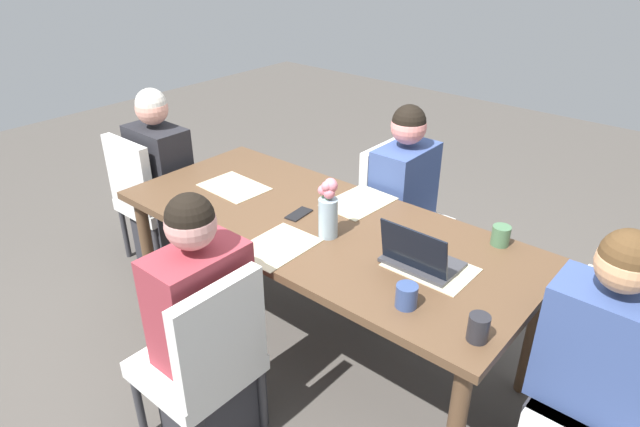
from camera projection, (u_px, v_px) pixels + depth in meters
The scene contains 20 objects.
ground_plane at pixel (320, 341), 3.09m from camera, with size 10.00×10.00×0.00m, color #4C4742.
dining_table at pixel (320, 236), 2.77m from camera, with size 2.16×0.93×0.76m.
chair_head_right_left_near at pixel (149, 194), 3.61m from camera, with size 0.44×0.44×0.90m.
person_head_right_left_near at pixel (163, 189), 3.61m from camera, with size 0.40×0.36×1.19m.
chair_near_left_mid at pixel (397, 210), 3.41m from camera, with size 0.44×0.44×0.90m.
person_near_left_mid at pixel (402, 213), 3.32m from camera, with size 0.36×0.40×1.19m.
chair_far_left_far at pixel (205, 358), 2.25m from camera, with size 0.44×0.44×0.90m.
person_far_left_far at pixel (205, 337), 2.32m from camera, with size 0.36×0.40×1.19m.
chair_head_left_right_near at pixel (610, 387), 2.11m from camera, with size 0.44×0.44×0.90m.
person_head_left_right_near at pixel (589, 385), 2.08m from camera, with size 0.40×0.36×1.19m.
flower_vase at pixel (328, 208), 2.55m from camera, with size 0.10×0.09×0.29m.
placemat_head_right_left_near at pixel (234, 187), 3.09m from camera, with size 0.36×0.26×0.00m, color beige.
placemat_near_left_mid at pixel (359, 202), 2.93m from camera, with size 0.36×0.26×0.00m, color beige.
placemat_far_left_far at pixel (278, 247), 2.52m from camera, with size 0.36×0.26×0.00m, color beige.
placemat_head_left_right_near at pixel (431, 267), 2.37m from camera, with size 0.36×0.26×0.00m, color beige.
laptop_head_left_right_near at pixel (420, 258), 2.36m from camera, with size 0.32×0.22×0.21m.
coffee_mug_near_left at pixel (407, 296), 2.11m from camera, with size 0.09×0.09×0.09m, color #33477A.
coffee_mug_near_right at pixel (501, 236), 2.53m from camera, with size 0.08×0.08×0.09m, color #47704C.
coffee_mug_centre_left at pixel (478, 328), 1.94m from camera, with size 0.08×0.08×0.10m, color #232328.
phone_black at pixel (299, 214), 2.80m from camera, with size 0.15×0.07×0.01m, color black.
Camera 1 is at (-1.55, 1.82, 2.07)m, focal length 30.99 mm.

